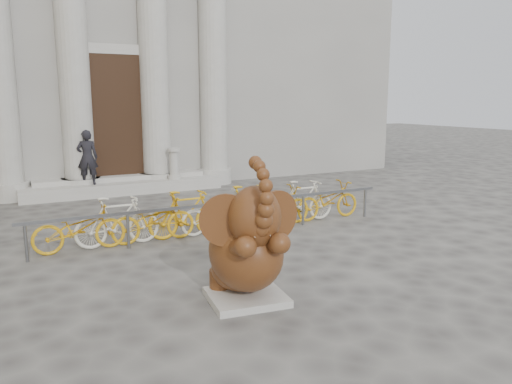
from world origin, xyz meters
TOP-DOWN VIEW (x-y plane):
  - ground at (0.00, 0.00)m, footprint 80.00×80.00m
  - classical_building at (0.00, 14.93)m, footprint 22.00×10.70m
  - entrance_steps at (0.00, 9.40)m, footprint 6.00×1.20m
  - elephant_statue at (-0.37, 0.07)m, footprint 1.41×1.63m
  - bike_rack at (0.74, 3.70)m, footprint 8.00×0.53m
  - pedestrian at (-1.05, 9.27)m, footprint 0.66×0.51m
  - balustrade_post at (1.53, 9.10)m, footprint 0.40×0.40m

SIDE VIEW (x-z plane):
  - ground at x=0.00m, z-range 0.00..0.00m
  - entrance_steps at x=0.00m, z-range 0.00..0.36m
  - bike_rack at x=0.74m, z-range 0.00..1.00m
  - elephant_statue at x=-0.37m, z-range -0.29..1.83m
  - balustrade_post at x=1.53m, z-range 0.32..1.30m
  - pedestrian at x=-1.05m, z-range 0.36..1.98m
  - classical_building at x=0.00m, z-range -0.02..11.98m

